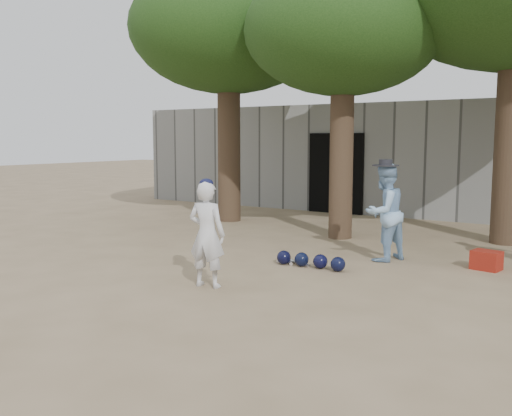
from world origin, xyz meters
The scene contains 8 objects.
ground centered at (0.00, 0.00, 0.00)m, with size 70.00×70.00×0.00m, color #937C5E.
boy_player centered at (0.71, -0.42, 0.74)m, with size 0.54×0.35×1.47m, color silver.
spectator_blue centered at (2.15, 2.56, 0.82)m, with size 0.80×0.62×1.64m, color #8DB5DB.
red_bag centered at (3.75, 2.79, 0.15)m, with size 0.42×0.32×0.30m, color maroon.
back_building centered at (0.00, 10.33, 1.50)m, with size 16.00×5.24×3.00m.
helmet_row centered at (1.37, 1.40, 0.12)m, with size 1.19×0.28×0.23m.
bat_pile centered at (0.83, 1.66, 0.03)m, with size 0.83×0.78×0.06m.
tree_row centered at (0.74, 5.02, 4.69)m, with size 11.40×5.80×6.69m.
Camera 1 is at (5.51, -6.54, 2.04)m, focal length 40.00 mm.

